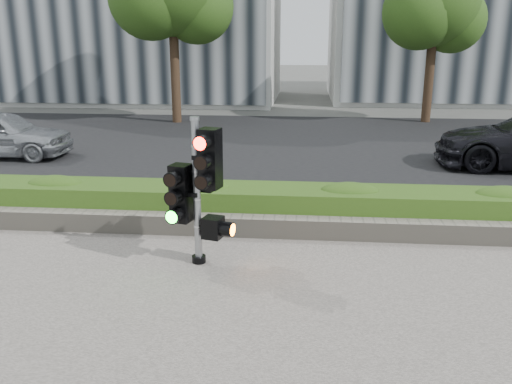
# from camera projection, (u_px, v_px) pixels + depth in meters

# --- Properties ---
(ground) EXTENTS (120.00, 120.00, 0.00)m
(ground) POSITION_uv_depth(u_px,v_px,m) (253.00, 285.00, 7.59)
(ground) COLOR #51514C
(ground) RESTS_ON ground
(road) EXTENTS (60.00, 13.00, 0.02)m
(road) POSITION_uv_depth(u_px,v_px,m) (284.00, 146.00, 17.15)
(road) COLOR black
(road) RESTS_ON ground
(curb) EXTENTS (60.00, 0.25, 0.12)m
(curb) POSITION_uv_depth(u_px,v_px,m) (269.00, 211.00, 10.59)
(curb) COLOR gray
(curb) RESTS_ON ground
(stone_wall) EXTENTS (12.00, 0.32, 0.34)m
(stone_wall) POSITION_uv_depth(u_px,v_px,m) (264.00, 226.00, 9.35)
(stone_wall) COLOR gray
(stone_wall) RESTS_ON sidewalk
(hedge) EXTENTS (12.00, 1.00, 0.68)m
(hedge) POSITION_uv_depth(u_px,v_px,m) (266.00, 206.00, 9.93)
(hedge) COLOR #5C932D
(hedge) RESTS_ON sidewalk
(tree_right) EXTENTS (4.10, 3.58, 6.53)m
(tree_right) POSITION_uv_depth(u_px,v_px,m) (435.00, 6.00, 20.74)
(tree_right) COLOR black
(tree_right) RESTS_ON ground
(traffic_signal) EXTENTS (0.82, 0.66, 2.23)m
(traffic_signal) POSITION_uv_depth(u_px,v_px,m) (199.00, 184.00, 7.97)
(traffic_signal) COLOR black
(traffic_signal) RESTS_ON sidewalk
(car_silver) EXTENTS (3.92, 1.60, 1.33)m
(car_silver) POSITION_uv_depth(u_px,v_px,m) (1.00, 134.00, 15.38)
(car_silver) COLOR #B0B3B8
(car_silver) RESTS_ON road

